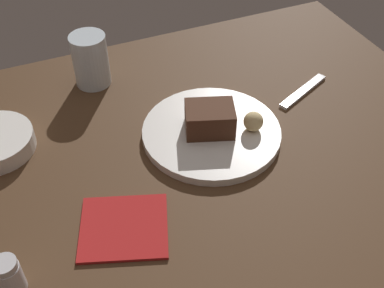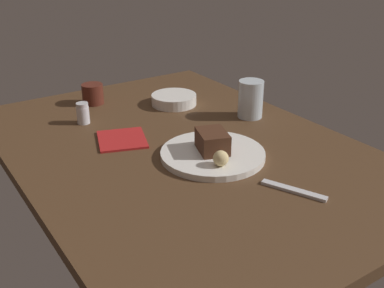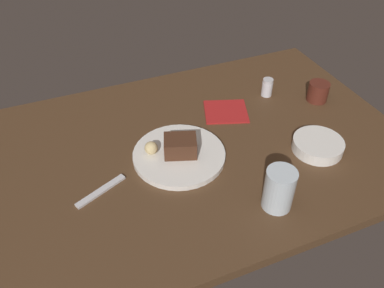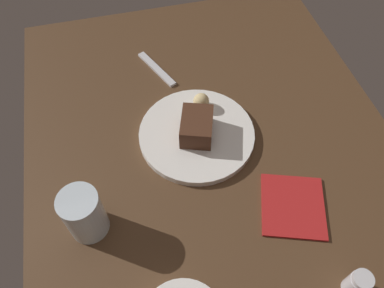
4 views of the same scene
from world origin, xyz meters
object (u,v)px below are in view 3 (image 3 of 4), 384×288
at_px(dessert_spoon, 101,191).
at_px(chocolate_cake_slice, 180,146).
at_px(water_glass, 279,189).
at_px(side_bowl, 318,145).
at_px(bread_roll, 152,149).
at_px(salt_shaker, 267,87).
at_px(coffee_cup, 318,92).
at_px(folded_napkin, 226,112).
at_px(dessert_plate, 179,155).

bearing_deg(dessert_spoon, chocolate_cake_slice, -13.07).
xyz_separation_m(water_glass, side_bowl, (-0.22, -0.14, -0.04)).
distance_m(bread_roll, salt_shaker, 0.50).
distance_m(water_glass, coffee_cup, 0.52).
bearing_deg(salt_shaker, chocolate_cake_slice, 25.37).
height_order(chocolate_cake_slice, bread_roll, chocolate_cake_slice).
xyz_separation_m(salt_shaker, side_bowl, (0.01, 0.31, -0.01)).
distance_m(bread_roll, coffee_cup, 0.62).
distance_m(salt_shaker, coffee_cup, 0.17).
bearing_deg(side_bowl, coffee_cup, -125.59).
bearing_deg(dessert_spoon, water_glass, -51.91).
bearing_deg(folded_napkin, coffee_cup, 170.67).
distance_m(dessert_spoon, folded_napkin, 0.50).
height_order(side_bowl, dessert_spoon, side_bowl).
relative_size(dessert_plate, coffee_cup, 3.82).
relative_size(water_glass, folded_napkin, 0.82).
xyz_separation_m(chocolate_cake_slice, bread_roll, (0.08, -0.03, -0.01)).
relative_size(chocolate_cake_slice, water_glass, 0.80).
distance_m(dessert_plate, water_glass, 0.31).
bearing_deg(coffee_cup, bread_roll, 6.35).
relative_size(chocolate_cake_slice, side_bowl, 0.62).
distance_m(bread_roll, dessert_spoon, 0.18).
height_order(dessert_plate, coffee_cup, coffee_cup).
bearing_deg(water_glass, dessert_spoon, -27.84).
bearing_deg(salt_shaker, side_bowl, 87.91).
distance_m(side_bowl, dessert_spoon, 0.63).
bearing_deg(bread_roll, coffee_cup, -173.65).
bearing_deg(dessert_plate, salt_shaker, -154.98).
height_order(side_bowl, coffee_cup, coffee_cup).
bearing_deg(dessert_spoon, side_bowl, -30.97).
bearing_deg(bread_roll, folded_napkin, -157.59).
bearing_deg(coffee_cup, dessert_spoon, 10.31).
height_order(dessert_plate, folded_napkin, dessert_plate).
distance_m(chocolate_cake_slice, coffee_cup, 0.55).
height_order(bread_roll, water_glass, water_glass).
distance_m(side_bowl, coffee_cup, 0.27).
relative_size(water_glass, dessert_spoon, 0.76).
distance_m(salt_shaker, folded_napkin, 0.18).
relative_size(salt_shaker, dessert_spoon, 0.42).
relative_size(bread_roll, folded_napkin, 0.27).
bearing_deg(water_glass, dessert_plate, -57.88).
bearing_deg(chocolate_cake_slice, side_bowl, 162.25).
bearing_deg(chocolate_cake_slice, bread_roll, -19.05).
xyz_separation_m(dessert_plate, side_bowl, (-0.39, 0.12, 0.01)).
bearing_deg(side_bowl, dessert_plate, -17.75).
height_order(bread_roll, salt_shaker, salt_shaker).
relative_size(dessert_plate, folded_napkin, 1.91).
bearing_deg(dessert_plate, chocolate_cake_slice, 162.98).
distance_m(dessert_plate, bread_roll, 0.08).
distance_m(dessert_plate, chocolate_cake_slice, 0.03).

